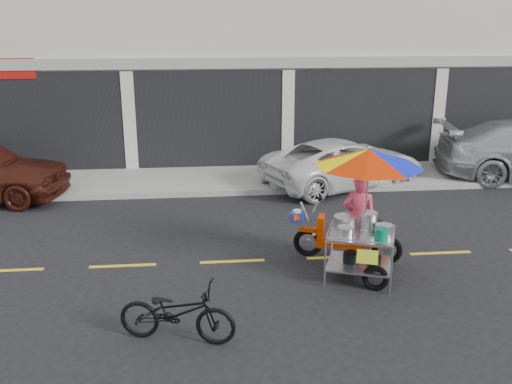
{
  "coord_description": "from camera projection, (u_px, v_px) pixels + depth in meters",
  "views": [
    {
      "loc": [
        -2.51,
        -9.7,
        4.36
      ],
      "look_at": [
        -1.5,
        0.6,
        1.15
      ],
      "focal_mm": 40.0,
      "sensor_mm": 36.0,
      "label": 1
    }
  ],
  "objects": [
    {
      "name": "sidewalk",
      "position": [
        292.0,
        176.0,
        15.95
      ],
      "size": [
        45.0,
        3.0,
        0.15
      ],
      "primitive_type": "cube",
      "color": "gray",
      "rests_on": "ground"
    },
    {
      "name": "centerline",
      "position": [
        338.0,
        257.0,
        10.74
      ],
      "size": [
        42.0,
        0.1,
        0.01
      ],
      "primitive_type": "cube",
      "color": "gold",
      "rests_on": "ground"
    },
    {
      "name": "near_bicycle",
      "position": [
        177.0,
        312.0,
        7.87
      ],
      "size": [
        1.75,
        0.99,
        0.87
      ],
      "primitive_type": "imported",
      "rotation": [
        0.0,
        0.0,
        1.31
      ],
      "color": "black",
      "rests_on": "ground"
    },
    {
      "name": "white_pickup",
      "position": [
        343.0,
        163.0,
        15.15
      ],
      "size": [
        4.9,
        3.67,
        1.24
      ],
      "primitive_type": "imported",
      "rotation": [
        0.0,
        0.0,
        1.98
      ],
      "color": "silver",
      "rests_on": "ground"
    },
    {
      "name": "shophouse_block",
      "position": [
        351.0,
        19.0,
        19.82
      ],
      "size": [
        36.0,
        8.11,
        10.4
      ],
      "color": "beige",
      "rests_on": "ground"
    },
    {
      "name": "food_vendor_rig",
      "position": [
        363.0,
        193.0,
        9.72
      ],
      "size": [
        2.3,
        2.37,
        2.34
      ],
      "rotation": [
        0.0,
        0.0,
        -0.35
      ],
      "color": "black",
      "rests_on": "ground"
    },
    {
      "name": "ground",
      "position": [
        338.0,
        257.0,
        10.75
      ],
      "size": [
        90.0,
        90.0,
        0.0
      ],
      "primitive_type": "plane",
      "color": "black"
    }
  ]
}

